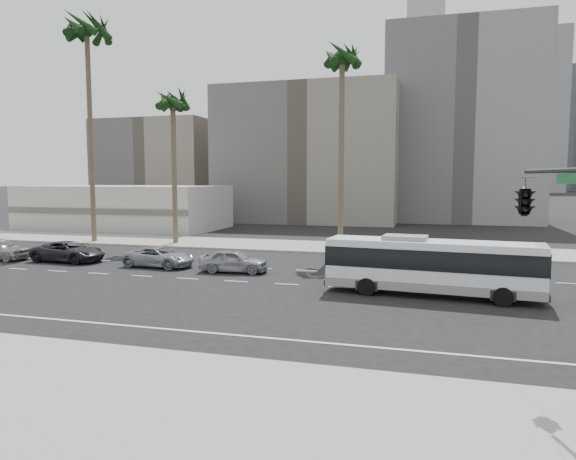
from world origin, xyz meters
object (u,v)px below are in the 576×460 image
(car_a, at_px, (234,261))
(traffic_signal, at_px, (531,204))
(car_b, at_px, (159,257))
(palm_far, at_px, (87,35))
(palm_near, at_px, (342,62))
(car_c, at_px, (69,252))
(palm_mid, at_px, (173,105))
(city_bus, at_px, (432,265))

(car_a, relative_size, traffic_signal, 0.70)
(car_b, distance_m, palm_far, 23.95)
(palm_near, bearing_deg, car_b, -134.34)
(car_c, xyz_separation_m, traffic_signal, (27.12, -14.72, 4.34))
(car_a, height_order, car_b, car_a)
(car_b, distance_m, palm_mid, 16.65)
(car_a, xyz_separation_m, palm_near, (4.71, 11.00, 14.00))
(car_c, height_order, palm_near, palm_near)
(car_a, bearing_deg, palm_mid, 35.72)
(palm_far, bearing_deg, traffic_signal, -37.38)
(car_a, relative_size, palm_near, 0.26)
(car_a, bearing_deg, car_c, 81.22)
(city_bus, relative_size, palm_far, 0.52)
(car_a, distance_m, car_b, 5.53)
(city_bus, distance_m, palm_near, 20.78)
(car_c, height_order, palm_far, palm_far)
(car_c, distance_m, palm_far, 20.99)
(car_c, bearing_deg, palm_mid, -10.38)
(palm_far, bearing_deg, car_c, -62.20)
(car_a, xyz_separation_m, traffic_signal, (14.45, -13.99, 4.33))
(city_bus, bearing_deg, palm_near, 121.33)
(palm_near, relative_size, palm_mid, 1.20)
(palm_far, bearing_deg, city_bus, -25.47)
(palm_mid, bearing_deg, car_c, -102.82)
(traffic_signal, distance_m, palm_mid, 36.26)
(car_b, height_order, palm_near, palm_near)
(traffic_signal, xyz_separation_m, palm_mid, (-24.64, 25.62, 7.12))
(palm_near, bearing_deg, car_c, -149.41)
(palm_mid, bearing_deg, traffic_signal, -46.12)
(palm_far, bearing_deg, car_a, -30.96)
(car_c, relative_size, traffic_signal, 0.85)
(city_bus, xyz_separation_m, palm_mid, (-22.01, 15.04, 10.62))
(palm_mid, xyz_separation_m, palm_far, (-7.78, -0.85, 6.20))
(car_c, bearing_deg, car_a, -90.84)
(city_bus, distance_m, car_c, 24.85)
(car_a, distance_m, car_c, 12.69)
(traffic_signal, bearing_deg, city_bus, 85.52)
(car_a, relative_size, palm_far, 0.21)
(palm_far, bearing_deg, palm_mid, 6.22)
(palm_far, bearing_deg, palm_near, 0.55)
(city_bus, height_order, traffic_signal, traffic_signal)
(traffic_signal, bearing_deg, palm_near, 92.86)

